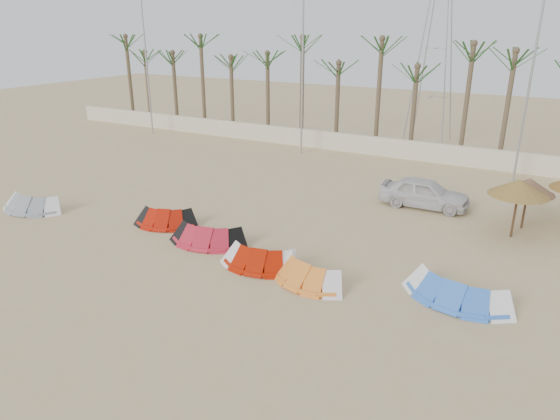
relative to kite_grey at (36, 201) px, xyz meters
The scene contains 16 objects.
ground 12.79m from the kite_grey, 14.77° to the right, with size 120.00×120.00×0.00m, color tan.
boundary_wall 22.45m from the kite_grey, 56.60° to the left, with size 60.00×0.30×1.30m, color beige.
palm_line 24.81m from the kite_grey, 57.24° to the left, with size 52.00×4.00×7.70m.
lamp_a 19.15m from the kite_grey, 114.43° to the left, with size 1.25×0.14×11.00m.
lamp_b 18.70m from the kite_grey, 69.09° to the left, with size 1.25×0.14×11.00m.
lamp_c 26.92m from the kite_grey, 39.38° to the left, with size 1.25×0.14×11.00m.
pylon 28.12m from the kite_grey, 61.63° to the left, with size 3.00×3.00×14.00m, color #A5A8AD, non-canonical shape.
kite_grey is the anchor object (origin of this frame).
kite_red_left 7.32m from the kite_grey, 13.48° to the left, with size 3.25×2.30×0.90m.
kite_red_mid 10.08m from the kite_grey, ahead, with size 3.53×2.11×0.90m.
kite_red_right 13.08m from the kite_grey, ahead, with size 3.28×1.97×0.90m.
kite_orange 15.11m from the kite_grey, ahead, with size 3.30×2.18×0.90m.
kite_blue 20.07m from the kite_grey, ahead, with size 3.75×2.08×0.90m.
parasol_left 22.52m from the kite_grey, 20.07° to the left, with size 2.47×2.47×2.62m.
parasol_mid 23.28m from the kite_grey, 22.89° to the left, with size 2.27×2.27×2.36m.
car 19.40m from the kite_grey, 29.97° to the left, with size 1.75×4.36×1.49m, color silver.
Camera 1 is at (9.55, -11.30, 8.70)m, focal length 32.00 mm.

